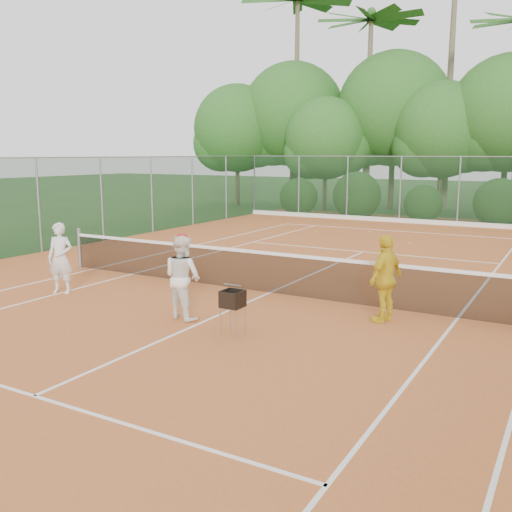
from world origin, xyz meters
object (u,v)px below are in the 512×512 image
Objects in this scene: player_center_grp at (183,277)px; ball_hopper at (233,300)px; player_yellow at (386,278)px; player_white at (60,258)px.

player_center_grp reaches higher than ball_hopper.
player_white is at bearing -63.80° from player_yellow.
player_white is 0.97× the size of player_yellow.
ball_hopper is (-2.05, -2.10, -0.20)m from player_yellow.
player_yellow is (3.42, 1.70, 0.02)m from player_center_grp.
player_yellow reaches higher than ball_hopper.
player_white is at bearing 175.94° from player_center_grp.
player_center_grp is 0.99× the size of player_yellow.
player_white reaches higher than ball_hopper.
ball_hopper is at bearing -16.53° from player_center_grp.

